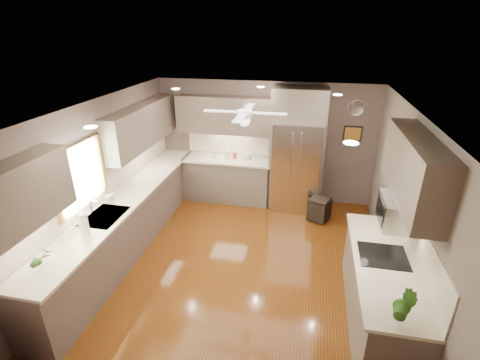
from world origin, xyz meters
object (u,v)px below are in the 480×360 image
(canister_c, at_px, (227,154))
(paper_towel, at_px, (83,223))
(bowl, at_px, (246,158))
(canister_d, at_px, (235,156))
(soap_bottle, at_px, (110,197))
(canister_b, at_px, (215,154))
(potted_plant_left, at_px, (42,257))
(stool, at_px, (319,209))
(potted_plant_right, at_px, (405,306))
(refrigerator, at_px, (297,153))
(microwave, at_px, (399,212))

(canister_c, height_order, paper_towel, paper_towel)
(bowl, bearing_deg, canister_c, 178.18)
(canister_d, height_order, soap_bottle, soap_bottle)
(canister_b, xyz_separation_m, potted_plant_left, (-0.94, -3.92, 0.10))
(canister_c, distance_m, stool, 2.18)
(paper_towel, bearing_deg, canister_b, 73.26)
(bowl, bearing_deg, potted_plant_right, -60.16)
(canister_b, distance_m, refrigerator, 1.71)
(canister_c, height_order, bowl, canister_c)
(canister_d, relative_size, bowl, 0.55)
(canister_d, relative_size, potted_plant_right, 0.35)
(potted_plant_left, relative_size, paper_towel, 1.06)
(soap_bottle, bearing_deg, paper_towel, -81.35)
(canister_c, relative_size, stool, 0.36)
(canister_b, xyz_separation_m, potted_plant_right, (2.92, -3.91, 0.11))
(canister_c, height_order, microwave, microwave)
(bowl, distance_m, paper_towel, 3.54)
(potted_plant_left, xyz_separation_m, refrigerator, (2.64, 3.89, 0.08))
(microwave, bearing_deg, canister_d, 133.09)
(soap_bottle, height_order, microwave, microwave)
(canister_d, relative_size, potted_plant_left, 0.38)
(canister_c, xyz_separation_m, potted_plant_right, (2.65, -3.94, 0.09))
(canister_c, distance_m, soap_bottle, 2.65)
(soap_bottle, distance_m, bowl, 2.87)
(bowl, height_order, stool, bowl)
(refrigerator, bearing_deg, soap_bottle, -141.23)
(canister_c, xyz_separation_m, stool, (1.96, -0.57, -0.79))
(paper_towel, bearing_deg, stool, 39.36)
(potted_plant_right, bearing_deg, stool, 101.62)
(canister_b, height_order, canister_c, canister_c)
(canister_d, distance_m, potted_plant_left, 4.19)
(canister_d, height_order, potted_plant_left, potted_plant_left)
(soap_bottle, relative_size, stool, 0.38)
(canister_c, height_order, canister_d, canister_c)
(potted_plant_right, height_order, stool, potted_plant_right)
(canister_d, distance_m, potted_plant_right, 4.67)
(canister_b, distance_m, potted_plant_right, 4.88)
(canister_b, distance_m, soap_bottle, 2.51)
(soap_bottle, xyz_separation_m, microwave, (4.10, -0.48, 0.45))
(potted_plant_left, relative_size, stool, 0.71)
(canister_b, xyz_separation_m, microwave, (3.02, -2.74, 0.47))
(refrigerator, height_order, stool, refrigerator)
(bowl, relative_size, microwave, 0.42)
(soap_bottle, bearing_deg, potted_plant_right, -22.41)
(canister_c, bearing_deg, canister_d, 6.18)
(stool, bearing_deg, potted_plant_left, -133.10)
(potted_plant_left, distance_m, microwave, 4.15)
(canister_d, distance_m, microwave, 3.84)
(canister_d, xyz_separation_m, paper_towel, (-1.37, -3.18, 0.08))
(canister_b, relative_size, microwave, 0.23)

